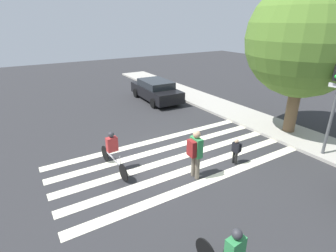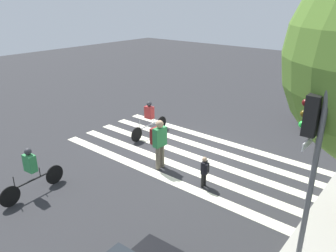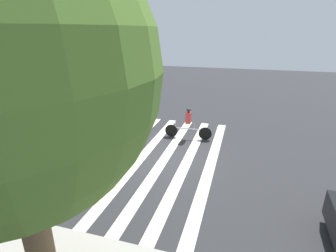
{
  "view_description": "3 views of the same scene",
  "coord_description": "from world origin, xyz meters",
  "px_view_note": "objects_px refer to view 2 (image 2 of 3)",
  "views": [
    {
      "loc": [
        8.07,
        -5.32,
        5.41
      ],
      "look_at": [
        -1.16,
        0.35,
        1.0
      ],
      "focal_mm": 28.0,
      "sensor_mm": 36.0,
      "label": 1
    },
    {
      "loc": [
        9.6,
        6.91,
        5.82
      ],
      "look_at": [
        0.74,
        -0.43,
        1.34
      ],
      "focal_mm": 35.0,
      "sensor_mm": 36.0,
      "label": 2
    },
    {
      "loc": [
        -3.02,
        9.74,
        5.23
      ],
      "look_at": [
        -0.05,
        -0.36,
        1.37
      ],
      "focal_mm": 28.0,
      "sensor_mm": 36.0,
      "label": 3
    }
  ],
  "objects_px": {
    "traffic_light": "(311,147)",
    "cyclist_far_lane": "(31,170)",
    "pedestrian_adult_tall_backpack": "(159,140)",
    "cyclist_near_curb": "(149,118)",
    "pedestrian_child_with_backpack": "(205,170)"
  },
  "relations": [
    {
      "from": "traffic_light",
      "to": "pedestrian_child_with_backpack",
      "type": "height_order",
      "value": "traffic_light"
    },
    {
      "from": "traffic_light",
      "to": "pedestrian_adult_tall_backpack",
      "type": "relative_size",
      "value": 2.31
    },
    {
      "from": "traffic_light",
      "to": "pedestrian_child_with_backpack",
      "type": "bearing_deg",
      "value": -113.5
    },
    {
      "from": "pedestrian_adult_tall_backpack",
      "to": "cyclist_near_curb",
      "type": "height_order",
      "value": "pedestrian_adult_tall_backpack"
    },
    {
      "from": "traffic_light",
      "to": "pedestrian_child_with_backpack",
      "type": "relative_size",
      "value": 3.97
    },
    {
      "from": "cyclist_far_lane",
      "to": "traffic_light",
      "type": "bearing_deg",
      "value": 102.49
    },
    {
      "from": "cyclist_far_lane",
      "to": "cyclist_near_curb",
      "type": "bearing_deg",
      "value": 179.34
    },
    {
      "from": "pedestrian_adult_tall_backpack",
      "to": "pedestrian_child_with_backpack",
      "type": "height_order",
      "value": "pedestrian_adult_tall_backpack"
    },
    {
      "from": "pedestrian_adult_tall_backpack",
      "to": "cyclist_near_curb",
      "type": "xyz_separation_m",
      "value": [
        -2.03,
        -2.33,
        -0.23
      ]
    },
    {
      "from": "pedestrian_adult_tall_backpack",
      "to": "pedestrian_child_with_backpack",
      "type": "bearing_deg",
      "value": 91.56
    },
    {
      "from": "cyclist_far_lane",
      "to": "pedestrian_adult_tall_backpack",
      "type": "bearing_deg",
      "value": 148.93
    },
    {
      "from": "pedestrian_adult_tall_backpack",
      "to": "cyclist_near_curb",
      "type": "bearing_deg",
      "value": -127.88
    },
    {
      "from": "cyclist_far_lane",
      "to": "pedestrian_child_with_backpack",
      "type": "bearing_deg",
      "value": 129.35
    },
    {
      "from": "traffic_light",
      "to": "cyclist_far_lane",
      "type": "relative_size",
      "value": 1.92
    },
    {
      "from": "traffic_light",
      "to": "pedestrian_adult_tall_backpack",
      "type": "distance_m",
      "value": 6.02
    }
  ]
}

